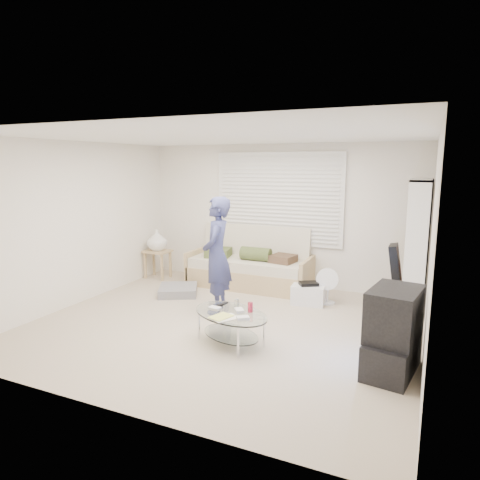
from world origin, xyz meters
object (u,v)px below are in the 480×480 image
at_px(coffee_table, 231,319).
at_px(futon_sofa, 250,267).
at_px(tv_unit, 393,332).
at_px(bookshelf, 417,247).

bearing_deg(coffee_table, futon_sofa, 107.35).
distance_m(futon_sofa, tv_unit, 3.50).
relative_size(futon_sofa, bookshelf, 1.12).
bearing_deg(bookshelf, tv_unit, -93.35).
height_order(futon_sofa, bookshelf, bookshelf).
height_order(futon_sofa, tv_unit, futon_sofa).
xyz_separation_m(futon_sofa, coffee_table, (0.75, -2.39, -0.03)).
distance_m(bookshelf, tv_unit, 2.20).
bearing_deg(futon_sofa, tv_unit, -42.27).
height_order(bookshelf, coffee_table, bookshelf).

